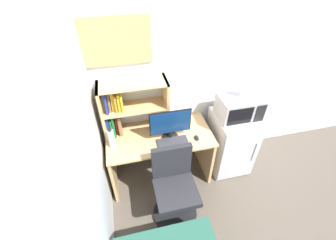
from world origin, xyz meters
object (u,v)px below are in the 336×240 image
(hutch_bookshelf, at_px, (124,108))
(computer_mouse, at_px, (197,138))
(water_bottle, at_px, (111,138))
(keyboard, at_px, (172,142))
(desk_fan, at_px, (247,87))
(monitor, at_px, (170,124))
(mini_fridge, at_px, (231,142))
(microwave, at_px, (239,107))
(wall_corkboard, at_px, (112,42))
(desk_chair, at_px, (174,190))

(hutch_bookshelf, height_order, computer_mouse, hutch_bookshelf)
(hutch_bookshelf, distance_m, water_bottle, 0.38)
(hutch_bookshelf, bearing_deg, computer_mouse, -23.54)
(hutch_bookshelf, relative_size, keyboard, 2.12)
(desk_fan, bearing_deg, monitor, -176.72)
(keyboard, relative_size, water_bottle, 1.39)
(keyboard, distance_m, water_bottle, 0.70)
(monitor, relative_size, keyboard, 1.34)
(monitor, relative_size, mini_fridge, 0.54)
(desk_fan, bearing_deg, hutch_bookshelf, 171.74)
(computer_mouse, relative_size, mini_fridge, 0.10)
(monitor, height_order, microwave, microwave)
(mini_fridge, relative_size, wall_corkboard, 1.15)
(monitor, distance_m, water_bottle, 0.68)
(hutch_bookshelf, distance_m, mini_fridge, 1.53)
(monitor, bearing_deg, wall_corkboard, 143.00)
(keyboard, xyz_separation_m, computer_mouse, (0.30, -0.01, 0.01))
(microwave, relative_size, wall_corkboard, 0.65)
(hutch_bookshelf, xyz_separation_m, mini_fridge, (1.36, -0.20, -0.67))
(computer_mouse, xyz_separation_m, microwave, (0.57, 0.15, 0.25))
(hutch_bookshelf, relative_size, desk_fan, 3.21)
(hutch_bookshelf, height_order, mini_fridge, hutch_bookshelf)
(hutch_bookshelf, xyz_separation_m, computer_mouse, (0.79, -0.35, -0.33))
(monitor, bearing_deg, hutch_bookshelf, 152.63)
(keyboard, height_order, desk_chair, desk_chair)
(monitor, height_order, mini_fridge, monitor)
(desk_chair, bearing_deg, wall_corkboard, 116.86)
(monitor, height_order, computer_mouse, monitor)
(mini_fridge, distance_m, microwave, 0.59)
(keyboard, bearing_deg, monitor, 93.79)
(computer_mouse, xyz_separation_m, water_bottle, (-0.98, 0.11, 0.11))
(monitor, relative_size, wall_corkboard, 0.62)
(keyboard, relative_size, microwave, 0.72)
(water_bottle, xyz_separation_m, wall_corkboard, (0.17, 0.37, 0.94))
(monitor, height_order, water_bottle, monitor)
(microwave, bearing_deg, monitor, -176.22)
(microwave, bearing_deg, water_bottle, -178.39)
(hutch_bookshelf, distance_m, desk_fan, 1.43)
(water_bottle, distance_m, desk_chair, 0.92)
(keyboard, bearing_deg, desk_chair, -100.20)
(water_bottle, bearing_deg, wall_corkboard, 65.00)
(mini_fridge, xyz_separation_m, desk_chair, (-0.94, -0.54, -0.02))
(hutch_bookshelf, xyz_separation_m, keyboard, (0.50, -0.33, -0.34))
(hutch_bookshelf, relative_size, monitor, 1.58)
(computer_mouse, bearing_deg, hutch_bookshelf, 156.46)
(monitor, relative_size, microwave, 0.96)
(water_bottle, height_order, wall_corkboard, wall_corkboard)
(mini_fridge, relative_size, desk_fan, 3.75)
(hutch_bookshelf, distance_m, computer_mouse, 0.93)
(monitor, relative_size, water_bottle, 1.86)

